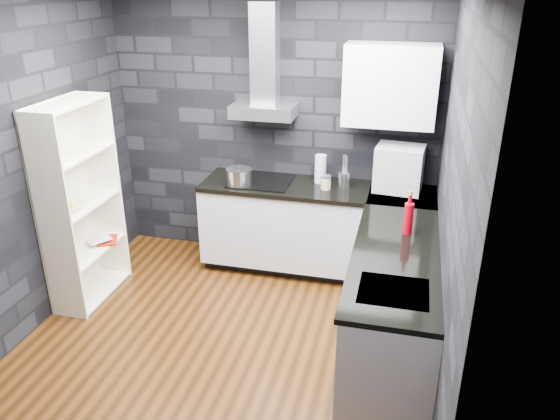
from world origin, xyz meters
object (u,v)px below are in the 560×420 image
at_px(pot, 239,177).
at_px(fruit_bowl, 70,207).
at_px(bookshelf, 81,204).
at_px(red_bottle, 408,218).
at_px(storage_jar, 326,183).
at_px(appliance_garage, 399,168).
at_px(utensil_crock, 344,180).
at_px(glass_vase, 320,169).

xyz_separation_m(pot, fruit_bowl, (-1.20, -0.92, -0.04)).
height_order(bookshelf, fruit_bowl, bookshelf).
relative_size(red_bottle, fruit_bowl, 1.14).
bearing_deg(red_bottle, fruit_bowl, -174.99).
height_order(storage_jar, fruit_bowl, storage_jar).
distance_m(pot, appliance_garage, 1.48).
height_order(appliance_garage, red_bottle, appliance_garage).
distance_m(appliance_garage, fruit_bowl, 2.89).
distance_m(pot, utensil_crock, 0.99).
xyz_separation_m(glass_vase, utensil_crock, (0.24, -0.08, -0.06)).
bearing_deg(bookshelf, utensil_crock, 43.69).
relative_size(glass_vase, red_bottle, 1.10).
xyz_separation_m(appliance_garage, bookshelf, (-2.66, -0.97, -0.22)).
xyz_separation_m(storage_jar, appliance_garage, (0.65, 0.09, 0.17)).
height_order(glass_vase, red_bottle, glass_vase).
bearing_deg(bookshelf, storage_jar, 43.41).
xyz_separation_m(red_bottle, fruit_bowl, (-2.77, -0.24, -0.09)).
xyz_separation_m(utensil_crock, red_bottle, (0.61, -0.86, 0.05)).
relative_size(bookshelf, fruit_bowl, 8.31).
height_order(pot, bookshelf, bookshelf).
bearing_deg(glass_vase, storage_jar, -63.57).
relative_size(glass_vase, storage_jar, 2.35).
height_order(pot, storage_jar, pot).
distance_m(storage_jar, utensil_crock, 0.18).
bearing_deg(appliance_garage, red_bottle, -76.65).
xyz_separation_m(glass_vase, fruit_bowl, (-1.93, -1.19, -0.10)).
distance_m(utensil_crock, fruit_bowl, 2.44).
bearing_deg(glass_vase, fruit_bowl, -148.38).
bearing_deg(appliance_garage, pot, -166.80).
bearing_deg(utensil_crock, glass_vase, 161.46).
relative_size(pot, glass_vase, 0.86).
height_order(utensil_crock, fruit_bowl, utensil_crock).
relative_size(utensil_crock, red_bottle, 0.59).
relative_size(glass_vase, utensil_crock, 1.86).
relative_size(glass_vase, bookshelf, 0.15).
bearing_deg(pot, utensil_crock, 10.73).
height_order(glass_vase, fruit_bowl, glass_vase).
distance_m(red_bottle, bookshelf, 2.78).
bearing_deg(pot, storage_jar, 7.14).
bearing_deg(storage_jar, appliance_garage, 7.80).
height_order(storage_jar, appliance_garage, appliance_garage).
bearing_deg(storage_jar, fruit_bowl, -152.98).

